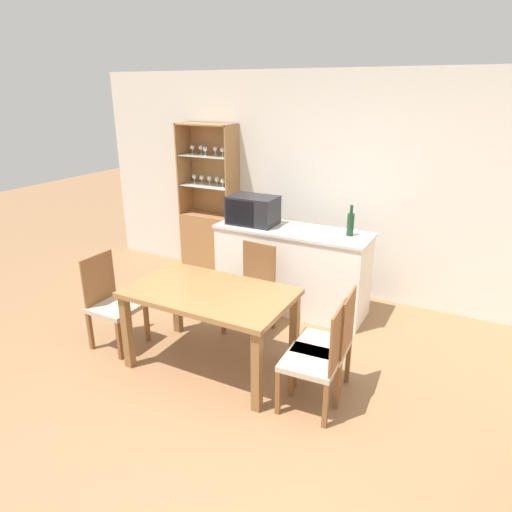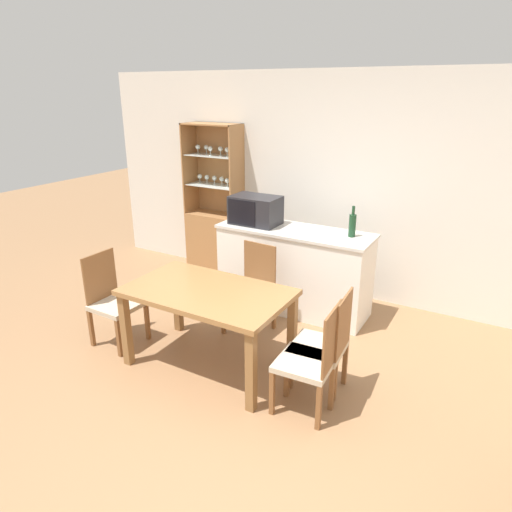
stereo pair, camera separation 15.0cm
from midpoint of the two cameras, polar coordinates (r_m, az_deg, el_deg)
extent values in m
plane|color=#936B47|center=(3.67, -4.51, -19.49)|extent=(18.00, 18.00, 0.00)
cube|color=silver|center=(5.34, 10.37, 8.36)|extent=(6.80, 0.06, 2.55)
cube|color=white|center=(5.06, 3.62, -1.81)|extent=(1.66, 0.54, 0.89)
cube|color=beige|center=(4.91, 3.74, 3.21)|extent=(1.69, 0.57, 0.03)
cube|color=#A37042|center=(6.13, -6.40, 1.61)|extent=(0.74, 0.34, 0.80)
cube|color=#A37042|center=(6.03, -5.90, 10.82)|extent=(0.74, 0.02, 1.14)
cube|color=#A37042|center=(6.11, -9.62, 10.76)|extent=(0.02, 0.34, 1.14)
cube|color=#A37042|center=(5.70, -3.73, 10.34)|extent=(0.02, 0.34, 1.14)
cube|color=#A37042|center=(5.83, -7.01, 16.04)|extent=(0.74, 0.34, 0.02)
cube|color=silver|center=(5.93, -6.70, 8.72)|extent=(0.69, 0.29, 0.01)
cube|color=silver|center=(5.87, -6.85, 12.33)|extent=(0.69, 0.29, 0.01)
cylinder|color=silver|center=(6.09, -8.40, 9.02)|extent=(0.04, 0.04, 0.01)
cylinder|color=silver|center=(6.09, -8.41, 9.30)|extent=(0.01, 0.01, 0.06)
sphere|color=silver|center=(6.08, -8.43, 9.78)|extent=(0.06, 0.06, 0.06)
cylinder|color=silver|center=(6.02, -8.66, 12.52)|extent=(0.04, 0.04, 0.01)
cylinder|color=silver|center=(6.02, -8.68, 12.81)|extent=(0.01, 0.01, 0.06)
sphere|color=silver|center=(6.01, -8.70, 13.30)|extent=(0.06, 0.06, 0.06)
cylinder|color=silver|center=(6.02, -7.50, 8.93)|extent=(0.04, 0.04, 0.01)
cylinder|color=silver|center=(6.01, -7.51, 9.22)|extent=(0.01, 0.01, 0.06)
sphere|color=silver|center=(6.00, -7.53, 9.70)|extent=(0.06, 0.06, 0.06)
cylinder|color=silver|center=(5.97, -7.60, 12.51)|extent=(0.04, 0.04, 0.01)
cylinder|color=silver|center=(5.96, -7.61, 12.80)|extent=(0.01, 0.01, 0.06)
sphere|color=silver|center=(5.96, -7.64, 13.29)|extent=(0.06, 0.06, 0.06)
cylinder|color=silver|center=(5.95, -6.56, 8.84)|extent=(0.04, 0.04, 0.01)
cylinder|color=silver|center=(5.95, -6.57, 9.13)|extent=(0.01, 0.01, 0.06)
sphere|color=silver|center=(5.94, -6.59, 9.62)|extent=(0.06, 0.06, 0.06)
cylinder|color=silver|center=(5.83, -7.09, 12.36)|extent=(0.04, 0.04, 0.01)
cylinder|color=silver|center=(5.83, -7.10, 12.65)|extent=(0.01, 0.01, 0.06)
sphere|color=silver|center=(5.82, -7.12, 13.16)|extent=(0.06, 0.06, 0.06)
cylinder|color=silver|center=(5.88, -5.62, 8.74)|extent=(0.04, 0.04, 0.01)
cylinder|color=silver|center=(5.88, -5.63, 9.03)|extent=(0.01, 0.01, 0.06)
sphere|color=silver|center=(5.87, -5.65, 9.53)|extent=(0.06, 0.06, 0.06)
cylinder|color=silver|center=(5.81, -5.83, 12.37)|extent=(0.04, 0.04, 0.01)
cylinder|color=silver|center=(5.80, -5.84, 12.67)|extent=(0.01, 0.01, 0.06)
sphere|color=silver|center=(5.80, -5.85, 13.17)|extent=(0.06, 0.06, 0.06)
cylinder|color=silver|center=(5.78, -4.92, 8.55)|extent=(0.04, 0.04, 0.01)
cylinder|color=silver|center=(5.77, -4.93, 8.85)|extent=(0.01, 0.01, 0.06)
sphere|color=silver|center=(5.76, -4.95, 9.35)|extent=(0.06, 0.06, 0.06)
cylinder|color=silver|center=(5.72, -4.97, 12.28)|extent=(0.04, 0.04, 0.01)
cylinder|color=silver|center=(5.72, -4.97, 12.58)|extent=(0.01, 0.01, 0.06)
sphere|color=silver|center=(5.71, -4.99, 13.09)|extent=(0.06, 0.06, 0.06)
cube|color=olive|center=(3.91, -6.92, -4.63)|extent=(1.40, 0.83, 0.04)
cube|color=olive|center=(4.21, -16.81, -9.08)|extent=(0.07, 0.07, 0.69)
cube|color=olive|center=(3.53, -1.14, -14.28)|extent=(0.07, 0.07, 0.69)
cube|color=olive|center=(4.68, -10.78, -5.48)|extent=(0.07, 0.07, 0.69)
cube|color=olive|center=(4.07, 3.75, -9.22)|extent=(0.07, 0.07, 0.69)
cube|color=#C1B299|center=(3.56, 5.56, -13.02)|extent=(0.43, 0.43, 0.05)
cube|color=brown|center=(3.37, 8.90, -10.03)|extent=(0.04, 0.38, 0.47)
cube|color=brown|center=(3.59, 1.51, -16.69)|extent=(0.04, 0.04, 0.38)
cube|color=brown|center=(3.87, 3.73, -13.67)|extent=(0.04, 0.04, 0.38)
cube|color=brown|center=(3.49, 7.40, -18.09)|extent=(0.04, 0.04, 0.38)
cube|color=brown|center=(3.78, 9.15, -14.83)|extent=(0.04, 0.04, 0.38)
cube|color=#C1B299|center=(4.57, -1.86, -4.95)|extent=(0.44, 0.44, 0.05)
cube|color=brown|center=(4.62, -0.55, -1.18)|extent=(0.38, 0.05, 0.47)
cube|color=brown|center=(4.44, -1.16, -8.81)|extent=(0.04, 0.04, 0.38)
cube|color=brown|center=(4.63, -5.04, -7.60)|extent=(0.04, 0.04, 0.38)
cube|color=brown|center=(4.72, 1.31, -6.96)|extent=(0.04, 0.04, 0.38)
cube|color=brown|center=(4.89, -2.43, -5.91)|extent=(0.04, 0.04, 0.38)
cube|color=#C1B299|center=(4.55, -17.93, -6.16)|extent=(0.42, 0.42, 0.05)
cube|color=brown|center=(4.58, -19.98, -2.67)|extent=(0.02, 0.38, 0.47)
cube|color=brown|center=(4.63, -14.40, -8.18)|extent=(0.04, 0.04, 0.38)
cube|color=brown|center=(4.41, -17.66, -10.08)|extent=(0.04, 0.04, 0.38)
cube|color=brown|center=(4.87, -17.64, -7.05)|extent=(0.04, 0.04, 0.38)
cube|color=brown|center=(4.66, -20.89, -8.77)|extent=(0.04, 0.04, 0.38)
cube|color=#C1B299|center=(3.75, 7.05, -11.13)|extent=(0.44, 0.44, 0.05)
cube|color=brown|center=(3.58, 10.25, -8.18)|extent=(0.04, 0.38, 0.47)
cube|color=brown|center=(3.77, 3.27, -14.68)|extent=(0.04, 0.04, 0.38)
cube|color=brown|center=(4.06, 5.17, -11.91)|extent=(0.04, 0.04, 0.38)
cube|color=brown|center=(3.68, 8.87, -15.87)|extent=(0.04, 0.04, 0.38)
cube|color=brown|center=(3.98, 10.34, -12.92)|extent=(0.04, 0.04, 0.38)
cube|color=#232328|center=(5.05, -1.24, 5.76)|extent=(0.53, 0.34, 0.31)
cube|color=black|center=(4.94, -2.99, 5.40)|extent=(0.34, 0.01, 0.27)
cylinder|color=#193D23|center=(4.72, 10.82, 3.86)|extent=(0.07, 0.07, 0.23)
cylinder|color=#193D23|center=(4.68, 10.95, 5.73)|extent=(0.03, 0.03, 0.09)
camera|label=1|loc=(0.08, -90.99, -0.36)|focal=32.00mm
camera|label=2|loc=(0.08, 89.01, 0.36)|focal=32.00mm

